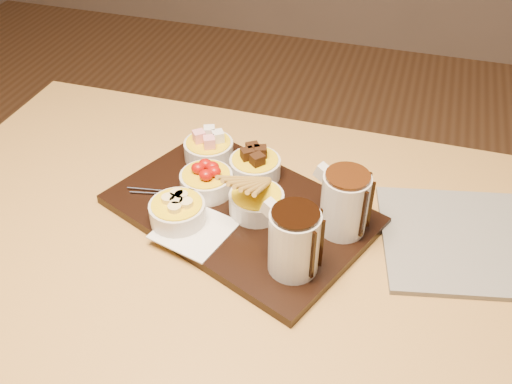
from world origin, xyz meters
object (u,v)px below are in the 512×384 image
(serving_board, at_px, (241,210))
(bowl_strawberries, at_px, (207,183))
(pitcher_dark_chocolate, at_px, (294,242))
(newspaper, at_px, (478,241))
(dining_table, at_px, (222,267))
(pitcher_milk_chocolate, at_px, (344,204))

(serving_board, xyz_separation_m, bowl_strawberries, (-0.08, 0.03, 0.03))
(pitcher_dark_chocolate, distance_m, newspaper, 0.34)
(dining_table, distance_m, pitcher_dark_chocolate, 0.24)
(pitcher_dark_chocolate, bearing_deg, pitcher_milk_chocolate, 85.60)
(bowl_strawberries, height_order, pitcher_milk_chocolate, pitcher_milk_chocolate)
(pitcher_dark_chocolate, relative_size, pitcher_milk_chocolate, 1.00)
(serving_board, height_order, pitcher_milk_chocolate, pitcher_milk_chocolate)
(serving_board, height_order, pitcher_dark_chocolate, pitcher_dark_chocolate)
(dining_table, height_order, newspaper, newspaper)
(bowl_strawberries, bearing_deg, serving_board, -19.02)
(dining_table, xyz_separation_m, pitcher_milk_chocolate, (0.21, 0.05, 0.17))
(dining_table, bearing_deg, pitcher_milk_chocolate, 12.95)
(dining_table, height_order, serving_board, serving_board)
(serving_board, bearing_deg, newspaper, 29.34)
(serving_board, bearing_deg, bowl_strawberries, -176.42)
(serving_board, xyz_separation_m, pitcher_milk_chocolate, (0.19, -0.00, 0.07))
(serving_board, relative_size, newspaper, 1.39)
(newspaper, bearing_deg, bowl_strawberries, 170.30)
(pitcher_milk_chocolate, bearing_deg, pitcher_dark_chocolate, -94.40)
(pitcher_milk_chocolate, bearing_deg, serving_board, -158.20)
(bowl_strawberries, relative_size, newspaper, 0.30)
(dining_table, bearing_deg, bowl_strawberries, 124.57)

